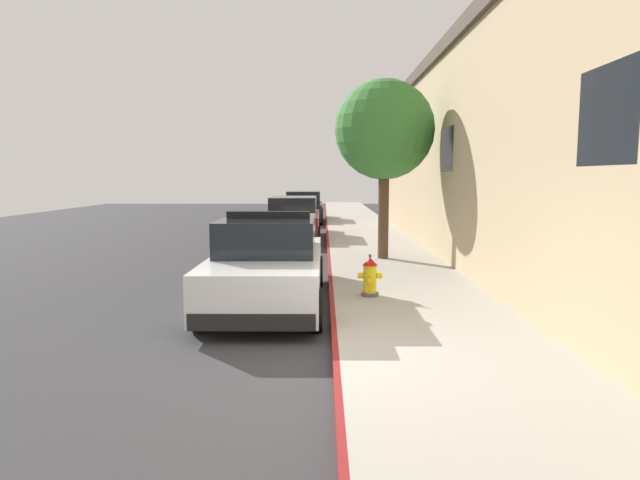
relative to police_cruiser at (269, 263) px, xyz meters
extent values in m
cube|color=#353538|center=(-3.38, 6.60, -0.84)|extent=(28.06, 60.00, 0.20)
cube|color=#ADA89E|center=(2.62, 6.60, -0.67)|extent=(2.89, 60.00, 0.14)
cube|color=maroon|center=(1.14, 6.60, -0.67)|extent=(0.08, 60.00, 0.14)
cube|color=tan|center=(6.64, 4.06, 1.96)|extent=(5.14, 27.44, 5.40)
cube|color=#473D33|center=(6.64, 4.06, 4.84)|extent=(5.38, 27.68, 0.36)
cube|color=black|center=(4.10, -3.62, 2.23)|extent=(0.06, 1.30, 1.10)
cube|color=black|center=(4.10, 4.06, 2.23)|extent=(0.06, 1.30, 1.10)
cube|color=black|center=(4.10, 11.75, 2.23)|extent=(0.06, 1.30, 1.10)
cube|color=white|center=(0.00, -0.04, -0.16)|extent=(1.84, 4.80, 0.76)
cube|color=black|center=(0.00, 0.11, 0.52)|extent=(1.64, 2.50, 0.60)
cube|color=black|center=(0.00, -2.38, -0.42)|extent=(1.76, 0.16, 0.24)
cube|color=black|center=(0.00, 2.30, -0.42)|extent=(1.76, 0.16, 0.24)
cylinder|color=black|center=(-0.86, 1.66, -0.42)|extent=(0.22, 0.64, 0.64)
cylinder|color=black|center=(0.86, 1.66, -0.42)|extent=(0.22, 0.64, 0.64)
cylinder|color=black|center=(-0.86, -1.74, -0.42)|extent=(0.22, 0.64, 0.64)
cylinder|color=black|center=(0.86, -1.74, -0.42)|extent=(0.22, 0.64, 0.64)
cube|color=black|center=(0.00, 0.06, 0.88)|extent=(1.48, 0.20, 0.12)
cube|color=red|center=(-0.35, 0.06, 0.88)|extent=(0.44, 0.18, 0.11)
cube|color=#1E33E0|center=(0.35, 0.06, 0.88)|extent=(0.44, 0.18, 0.11)
cube|color=maroon|center=(-0.11, 10.20, -0.16)|extent=(1.84, 4.80, 0.76)
cube|color=black|center=(-0.11, 10.35, 0.52)|extent=(1.64, 2.50, 0.60)
cube|color=black|center=(-0.11, 7.86, -0.42)|extent=(1.76, 0.16, 0.24)
cube|color=black|center=(-0.11, 12.54, -0.42)|extent=(1.76, 0.16, 0.24)
cylinder|color=black|center=(-0.97, 11.90, -0.42)|extent=(0.22, 0.64, 0.64)
cylinder|color=black|center=(0.75, 11.90, -0.42)|extent=(0.22, 0.64, 0.64)
cylinder|color=black|center=(-0.97, 8.50, -0.42)|extent=(0.22, 0.64, 0.64)
cylinder|color=black|center=(0.75, 8.50, -0.42)|extent=(0.22, 0.64, 0.64)
cube|color=black|center=(-0.01, 17.91, -0.16)|extent=(1.84, 4.80, 0.76)
cube|color=black|center=(-0.01, 18.06, 0.52)|extent=(1.64, 2.50, 0.60)
cube|color=black|center=(-0.01, 15.57, -0.42)|extent=(1.76, 0.16, 0.24)
cube|color=black|center=(-0.01, 20.25, -0.42)|extent=(1.76, 0.16, 0.24)
cylinder|color=black|center=(-0.87, 19.61, -0.42)|extent=(0.22, 0.64, 0.64)
cylinder|color=black|center=(0.85, 19.61, -0.42)|extent=(0.22, 0.64, 0.64)
cylinder|color=black|center=(-0.87, 16.21, -0.42)|extent=(0.22, 0.64, 0.64)
cylinder|color=black|center=(0.85, 16.21, -0.42)|extent=(0.22, 0.64, 0.64)
cylinder|color=#4C4C51|center=(1.83, 0.06, -0.57)|extent=(0.32, 0.32, 0.06)
cylinder|color=yellow|center=(1.83, 0.06, -0.29)|extent=(0.24, 0.24, 0.50)
cone|color=red|center=(1.83, 0.06, 0.03)|extent=(0.28, 0.28, 0.14)
cylinder|color=#4C4C51|center=(1.83, 0.06, 0.13)|extent=(0.05, 0.05, 0.06)
cylinder|color=yellow|center=(1.66, 0.06, -0.23)|extent=(0.10, 0.10, 0.10)
cylinder|color=yellow|center=(2.00, 0.06, -0.23)|extent=(0.10, 0.10, 0.10)
cylinder|color=yellow|center=(1.83, -0.12, -0.28)|extent=(0.13, 0.12, 0.13)
cylinder|color=brown|center=(2.57, 4.66, 0.63)|extent=(0.28, 0.28, 2.46)
sphere|color=#387A33|center=(2.57, 4.66, 2.76)|extent=(2.58, 2.58, 2.58)
camera|label=1|loc=(0.98, -9.70, 1.56)|focal=30.65mm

